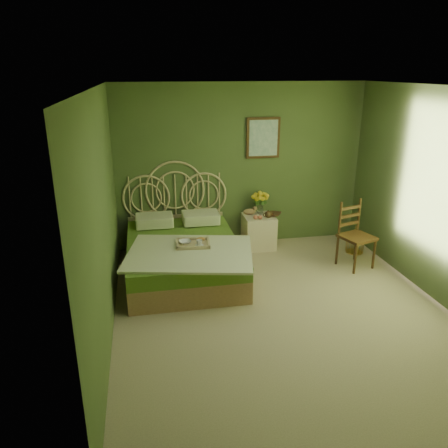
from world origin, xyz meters
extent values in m
plane|color=tan|center=(0.00, 0.00, 0.00)|extent=(4.50, 4.50, 0.00)
plane|color=silver|center=(0.00, 0.00, 2.60)|extent=(4.50, 4.50, 0.00)
plane|color=#516635|center=(0.00, 2.25, 1.30)|extent=(4.00, 0.00, 4.00)
plane|color=#516635|center=(-2.00, 0.00, 1.30)|extent=(0.00, 4.50, 4.50)
plane|color=#516635|center=(2.00, 0.00, 1.30)|extent=(0.00, 4.50, 4.50)
cube|color=#3E2610|center=(0.34, 2.23, 1.75)|extent=(0.54, 0.03, 0.64)
cube|color=silver|center=(0.34, 2.21, 1.75)|extent=(0.46, 0.01, 0.56)
cube|color=tan|center=(-1.07, 1.19, 0.15)|extent=(1.52, 2.03, 0.30)
cube|color=olive|center=(-1.07, 1.19, 0.41)|extent=(1.52, 2.03, 0.20)
cube|color=#E9E8C5|center=(-1.02, 0.73, 0.52)|extent=(1.82, 1.52, 0.03)
cube|color=#E9E8C5|center=(-1.43, 1.90, 0.60)|extent=(0.56, 0.41, 0.16)
cube|color=#E9E8C5|center=(-0.72, 1.90, 0.60)|extent=(0.56, 0.41, 0.16)
cube|color=beige|center=(-0.96, 0.96, 0.53)|extent=(0.48, 0.39, 0.04)
ellipsoid|color=#B77A38|center=(-0.84, 1.05, 0.58)|extent=(0.12, 0.07, 0.05)
cube|color=beige|center=(0.24, 1.98, 0.27)|extent=(0.49, 0.49, 0.54)
cylinder|color=silver|center=(0.29, 2.10, 0.63)|extent=(0.10, 0.10, 0.18)
ellipsoid|color=tan|center=(0.11, 2.08, 0.59)|extent=(0.21, 0.11, 0.10)
sphere|color=#CC6C4F|center=(0.14, 1.83, 0.57)|extent=(0.07, 0.07, 0.07)
sphere|color=#CC6C4F|center=(0.21, 1.81, 0.57)|extent=(0.07, 0.07, 0.07)
cube|color=#3E2610|center=(1.45, 0.99, 0.46)|extent=(0.54, 0.54, 0.04)
cylinder|color=#3E2610|center=(1.27, 0.80, 0.23)|extent=(0.04, 0.04, 0.46)
cylinder|color=#3E2610|center=(1.64, 0.80, 0.23)|extent=(0.04, 0.04, 0.46)
cylinder|color=#3E2610|center=(1.27, 1.17, 0.23)|extent=(0.04, 0.04, 0.46)
cylinder|color=#3E2610|center=(1.64, 1.17, 0.23)|extent=(0.04, 0.04, 0.46)
cube|color=#3E2610|center=(1.45, 1.17, 0.72)|extent=(0.36, 0.15, 0.51)
cylinder|color=#C38A3E|center=(1.70, 1.48, 0.01)|extent=(0.27, 0.27, 0.01)
cylinder|color=#C38A3E|center=(1.70, 1.48, 0.15)|extent=(0.27, 0.27, 0.30)
cone|color=#C38A3E|center=(1.70, 1.48, 0.35)|extent=(0.27, 0.27, 0.11)
imported|color=#381E0F|center=(0.42, 2.00, 0.55)|extent=(0.23, 0.26, 0.02)
imported|color=#472819|center=(0.42, 2.00, 0.57)|extent=(0.27, 0.29, 0.02)
imported|color=white|center=(-1.06, 1.01, 0.57)|extent=(0.18, 0.18, 0.04)
imported|color=white|center=(-0.88, 0.90, 0.59)|extent=(0.11, 0.11, 0.08)
camera|label=1|loc=(-1.56, -4.47, 2.78)|focal=35.00mm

